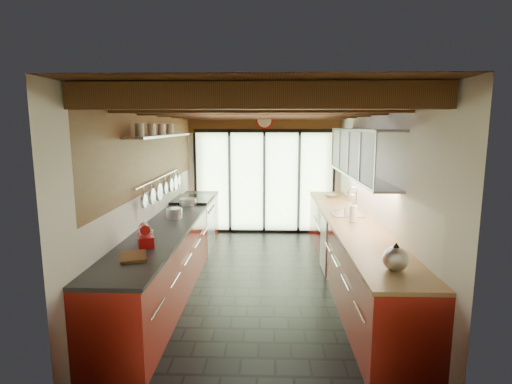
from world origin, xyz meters
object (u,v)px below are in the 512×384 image
Objects in this scene: kettle at (396,257)px; bowl at (331,195)px; paper_towel at (353,214)px; stand_mixer at (146,237)px; soap_bottle at (347,209)px.

kettle is 1.59× the size of bowl.
bowl is at bearing 90.00° from paper_towel.
kettle is at bearing -14.94° from stand_mixer.
paper_towel is 1.50× the size of soap_bottle.
soap_bottle is at bearing 32.34° from stand_mixer.
soap_bottle is at bearing 90.00° from paper_towel.
paper_towel reaches higher than kettle.
paper_towel is 1.37× the size of bowl.
stand_mixer is 3.01m from soap_bottle.
stand_mixer reaches higher than soap_bottle.
soap_bottle is at bearing 90.00° from kettle.
paper_towel is at bearing 90.00° from kettle.
paper_towel is (2.54, 1.20, 0.01)m from stand_mixer.
kettle is 1.16× the size of paper_towel.
kettle reaches higher than bowl.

